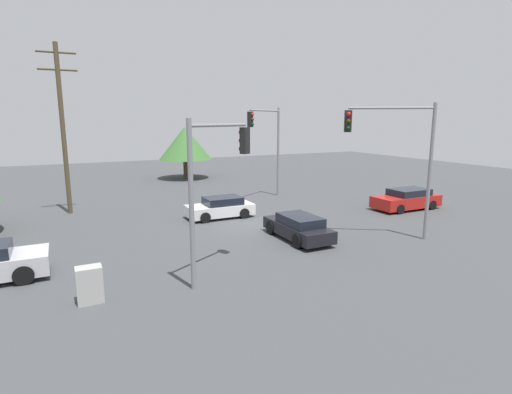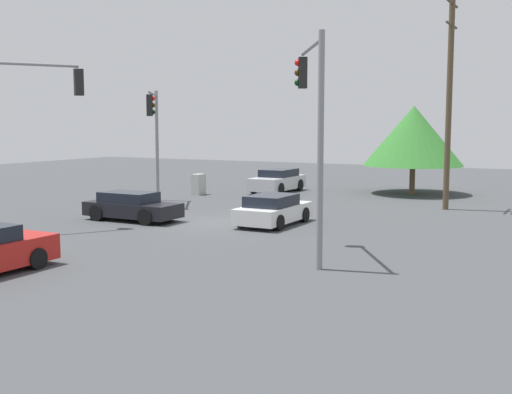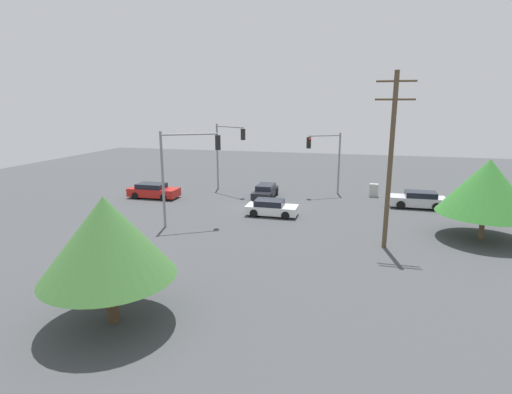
{
  "view_description": "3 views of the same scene",
  "coord_description": "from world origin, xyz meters",
  "px_view_note": "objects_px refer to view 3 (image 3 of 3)",
  "views": [
    {
      "loc": [
        -9.45,
        -19.75,
        5.92
      ],
      "look_at": [
        1.08,
        1.63,
        1.28
      ],
      "focal_mm": 28.0,
      "sensor_mm": 36.0,
      "label": 1
    },
    {
      "loc": [
        22.8,
        14.38,
        4.21
      ],
      "look_at": [
        0.94,
        2.74,
        1.36
      ],
      "focal_mm": 45.0,
      "sensor_mm": 36.0,
      "label": 2
    },
    {
      "loc": [
        -7.23,
        32.4,
        8.56
      ],
      "look_at": [
        0.39,
        2.5,
        1.4
      ],
      "focal_mm": 28.0,
      "sensor_mm": 36.0,
      "label": 3
    }
  ],
  "objects_px": {
    "sedan_dark": "(265,191)",
    "sedan_red": "(153,191)",
    "traffic_signal_cross": "(227,146)",
    "traffic_signal_aux": "(185,162)",
    "sedan_white": "(271,208)",
    "traffic_signal_main": "(327,153)",
    "electrical_cabinet": "(374,190)",
    "sedan_silver": "(418,200)"
  },
  "relations": [
    {
      "from": "sedan_red",
      "to": "electrical_cabinet",
      "type": "relative_size",
      "value": 3.81
    },
    {
      "from": "sedan_white",
      "to": "electrical_cabinet",
      "type": "bearing_deg",
      "value": 138.04
    },
    {
      "from": "sedan_white",
      "to": "traffic_signal_main",
      "type": "height_order",
      "value": "traffic_signal_main"
    },
    {
      "from": "sedan_dark",
      "to": "sedan_white",
      "type": "bearing_deg",
      "value": 107.31
    },
    {
      "from": "sedan_dark",
      "to": "traffic_signal_main",
      "type": "distance_m",
      "value": 6.95
    },
    {
      "from": "sedan_white",
      "to": "traffic_signal_aux",
      "type": "relative_size",
      "value": 0.59
    },
    {
      "from": "electrical_cabinet",
      "to": "traffic_signal_cross",
      "type": "bearing_deg",
      "value": 4.21
    },
    {
      "from": "sedan_white",
      "to": "sedan_red",
      "type": "xyz_separation_m",
      "value": [
        12.05,
        -3.3,
        0.05
      ]
    },
    {
      "from": "sedan_red",
      "to": "traffic_signal_cross",
      "type": "bearing_deg",
      "value": 128.31
    },
    {
      "from": "sedan_white",
      "to": "sedan_silver",
      "type": "bearing_deg",
      "value": 115.29
    },
    {
      "from": "sedan_silver",
      "to": "traffic_signal_aux",
      "type": "relative_size",
      "value": 0.66
    },
    {
      "from": "traffic_signal_cross",
      "to": "sedan_silver",
      "type": "bearing_deg",
      "value": 25.02
    },
    {
      "from": "sedan_silver",
      "to": "sedan_white",
      "type": "bearing_deg",
      "value": 115.29
    },
    {
      "from": "traffic_signal_main",
      "to": "electrical_cabinet",
      "type": "distance_m",
      "value": 5.71
    },
    {
      "from": "sedan_white",
      "to": "traffic_signal_cross",
      "type": "xyz_separation_m",
      "value": [
        6.22,
        -7.9,
        3.98
      ]
    },
    {
      "from": "sedan_white",
      "to": "sedan_red",
      "type": "relative_size",
      "value": 0.86
    },
    {
      "from": "sedan_silver",
      "to": "traffic_signal_main",
      "type": "distance_m",
      "value": 9.31
    },
    {
      "from": "sedan_white",
      "to": "sedan_silver",
      "type": "xyz_separation_m",
      "value": [
        -11.56,
        -5.46,
        0.08
      ]
    },
    {
      "from": "sedan_red",
      "to": "sedan_silver",
      "type": "xyz_separation_m",
      "value": [
        -23.61,
        -2.16,
        0.03
      ]
    },
    {
      "from": "sedan_white",
      "to": "sedan_dark",
      "type": "relative_size",
      "value": 0.94
    },
    {
      "from": "traffic_signal_cross",
      "to": "traffic_signal_aux",
      "type": "height_order",
      "value": "traffic_signal_aux"
    },
    {
      "from": "traffic_signal_cross",
      "to": "electrical_cabinet",
      "type": "distance_m",
      "value": 14.86
    },
    {
      "from": "sedan_white",
      "to": "traffic_signal_cross",
      "type": "height_order",
      "value": "traffic_signal_cross"
    },
    {
      "from": "sedan_red",
      "to": "traffic_signal_cross",
      "type": "relative_size",
      "value": 0.69
    },
    {
      "from": "sedan_dark",
      "to": "traffic_signal_cross",
      "type": "relative_size",
      "value": 0.64
    },
    {
      "from": "sedan_silver",
      "to": "traffic_signal_aux",
      "type": "distance_m",
      "value": 19.85
    },
    {
      "from": "sedan_dark",
      "to": "traffic_signal_main",
      "type": "relative_size",
      "value": 0.72
    },
    {
      "from": "electrical_cabinet",
      "to": "traffic_signal_aux",
      "type": "bearing_deg",
      "value": 43.95
    },
    {
      "from": "traffic_signal_cross",
      "to": "traffic_signal_aux",
      "type": "bearing_deg",
      "value": -53.29
    },
    {
      "from": "sedan_white",
      "to": "sedan_dark",
      "type": "height_order",
      "value": "sedan_white"
    },
    {
      "from": "traffic_signal_cross",
      "to": "electrical_cabinet",
      "type": "bearing_deg",
      "value": 37.04
    },
    {
      "from": "sedan_red",
      "to": "traffic_signal_aux",
      "type": "distance_m",
      "value": 10.66
    },
    {
      "from": "sedan_dark",
      "to": "traffic_signal_cross",
      "type": "height_order",
      "value": "traffic_signal_cross"
    },
    {
      "from": "sedan_silver",
      "to": "electrical_cabinet",
      "type": "distance_m",
      "value": 4.95
    },
    {
      "from": "sedan_dark",
      "to": "sedan_red",
      "type": "bearing_deg",
      "value": 14.52
    },
    {
      "from": "traffic_signal_aux",
      "to": "electrical_cabinet",
      "type": "height_order",
      "value": "traffic_signal_aux"
    },
    {
      "from": "sedan_dark",
      "to": "sedan_red",
      "type": "relative_size",
      "value": 0.92
    },
    {
      "from": "sedan_dark",
      "to": "sedan_red",
      "type": "distance_m",
      "value": 10.53
    },
    {
      "from": "traffic_signal_cross",
      "to": "electrical_cabinet",
      "type": "height_order",
      "value": "traffic_signal_cross"
    },
    {
      "from": "sedan_white",
      "to": "traffic_signal_main",
      "type": "bearing_deg",
      "value": 157.97
    },
    {
      "from": "traffic_signal_cross",
      "to": "sedan_white",
      "type": "bearing_deg",
      "value": -18.95
    },
    {
      "from": "sedan_dark",
      "to": "traffic_signal_cross",
      "type": "bearing_deg",
      "value": -24.18
    }
  ]
}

